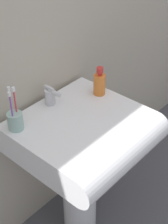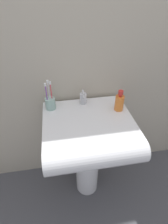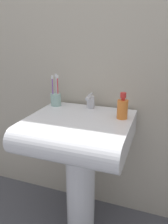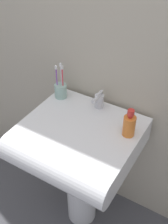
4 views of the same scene
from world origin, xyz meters
TOP-DOWN VIEW (x-y plane):
  - ground_plane at (0.00, 0.00)m, footprint 6.00×6.00m
  - wall_back at (0.00, 0.28)m, footprint 5.00×0.05m
  - sink_pedestal at (0.00, 0.00)m, footprint 0.18×0.18m
  - sink_basin at (0.00, -0.05)m, footprint 0.57×0.55m
  - faucet at (0.00, 0.18)m, footprint 0.05×0.10m
  - toothbrush_cup at (-0.23, 0.16)m, footprint 0.07×0.07m
  - soap_bottle at (0.22, 0.07)m, footprint 0.06×0.06m

SIDE VIEW (x-z plane):
  - ground_plane at x=0.00m, z-range 0.00..0.00m
  - sink_pedestal at x=0.00m, z-range 0.00..0.63m
  - sink_basin at x=0.00m, z-range 0.63..0.77m
  - faucet at x=0.00m, z-range 0.77..0.86m
  - toothbrush_cup at x=-0.23m, z-range 0.71..0.92m
  - soap_bottle at x=0.22m, z-range 0.76..0.90m
  - wall_back at x=0.00m, z-range 0.00..2.40m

